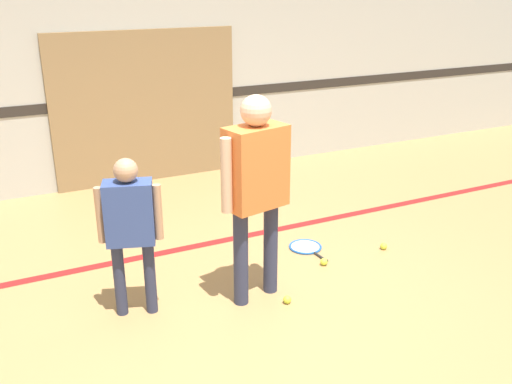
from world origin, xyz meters
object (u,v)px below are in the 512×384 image
(racket_spare_on_floor, at_px, (306,247))
(person_student_left, at_px, (130,221))
(tennis_ball_stray_right, at_px, (324,262))
(tennis_ball_stray_left, at_px, (384,246))
(tennis_ball_near_instructor, at_px, (287,300))
(tennis_ball_by_spare_racket, at_px, (273,245))
(person_instructor, at_px, (256,178))

(racket_spare_on_floor, bearing_deg, person_student_left, -81.56)
(tennis_ball_stray_right, bearing_deg, tennis_ball_stray_left, 2.04)
(racket_spare_on_floor, xyz_separation_m, tennis_ball_near_instructor, (-0.64, -0.78, 0.02))
(tennis_ball_stray_left, bearing_deg, tennis_ball_by_spare_racket, 152.62)
(tennis_ball_near_instructor, distance_m, tennis_ball_stray_left, 1.36)
(person_instructor, bearing_deg, tennis_ball_stray_left, -3.50)
(person_instructor, bearing_deg, tennis_ball_near_instructor, -61.85)
(tennis_ball_stray_left, height_order, tennis_ball_stray_right, same)
(tennis_ball_near_instructor, xyz_separation_m, tennis_ball_stray_right, (0.61, 0.42, 0.00))
(person_student_left, distance_m, tennis_ball_by_spare_racket, 1.73)
(person_student_left, xyz_separation_m, racket_spare_on_floor, (1.74, 0.39, -0.76))
(tennis_ball_stray_left, bearing_deg, tennis_ball_near_instructor, -161.07)
(tennis_ball_stray_right, bearing_deg, racket_spare_on_floor, 85.30)
(racket_spare_on_floor, relative_size, tennis_ball_by_spare_racket, 7.94)
(tennis_ball_by_spare_racket, bearing_deg, tennis_ball_stray_right, -63.87)
(person_instructor, xyz_separation_m, tennis_ball_near_instructor, (0.18, -0.21, -0.99))
(tennis_ball_stray_right, bearing_deg, person_student_left, -179.18)
(tennis_ball_stray_left, bearing_deg, person_student_left, -178.83)
(tennis_ball_near_instructor, distance_m, tennis_ball_stray_right, 0.74)
(person_instructor, height_order, tennis_ball_by_spare_racket, person_instructor)
(person_student_left, bearing_deg, tennis_ball_by_spare_racket, 37.56)
(racket_spare_on_floor, bearing_deg, person_instructor, -58.74)
(tennis_ball_stray_left, relative_size, tennis_ball_stray_right, 1.00)
(person_instructor, height_order, tennis_ball_near_instructor, person_instructor)
(person_student_left, bearing_deg, tennis_ball_stray_right, 18.39)
(person_instructor, distance_m, tennis_ball_stray_left, 1.79)
(person_student_left, distance_m, tennis_ball_stray_right, 1.87)
(racket_spare_on_floor, distance_m, tennis_ball_by_spare_racket, 0.32)
(tennis_ball_near_instructor, height_order, tennis_ball_by_spare_racket, same)
(tennis_ball_by_spare_racket, height_order, tennis_ball_stray_left, same)
(person_student_left, distance_m, tennis_ball_near_instructor, 1.39)
(person_instructor, bearing_deg, tennis_ball_stray_right, 2.54)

